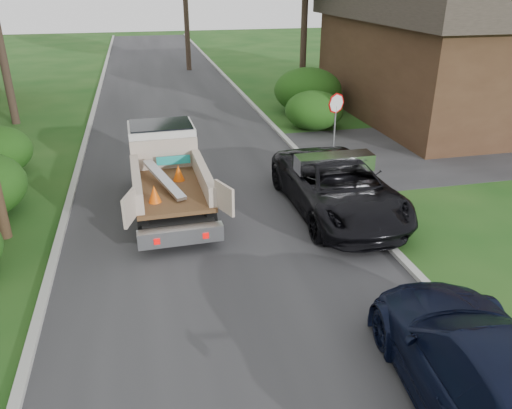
{
  "coord_description": "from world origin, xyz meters",
  "views": [
    {
      "loc": [
        -1.69,
        -7.83,
        6.27
      ],
      "look_at": [
        0.81,
        2.97,
        1.2
      ],
      "focal_mm": 35.0,
      "sensor_mm": 36.0,
      "label": 1
    }
  ],
  "objects": [
    {
      "name": "black_pickup",
      "position": [
        3.58,
        4.5,
        0.8
      ],
      "size": [
        2.68,
        5.75,
        1.59
      ],
      "primitive_type": "imported",
      "rotation": [
        0.0,
        0.0,
        0.01
      ],
      "color": "black",
      "rests_on": "ground"
    },
    {
      "name": "house_right",
      "position": [
        13.0,
        14.0,
        3.16
      ],
      "size": [
        9.72,
        12.96,
        6.2
      ],
      "rotation": [
        0.0,
        0.0,
        1.57
      ],
      "color": "#3B2518",
      "rests_on": "ground"
    },
    {
      "name": "ground",
      "position": [
        0.0,
        0.0,
        0.0
      ],
      "size": [
        120.0,
        120.0,
        0.0
      ],
      "primitive_type": "plane",
      "color": "#154112",
      "rests_on": "ground"
    },
    {
      "name": "navy_suv",
      "position": [
        3.01,
        -3.1,
        0.82
      ],
      "size": [
        2.94,
        5.87,
        1.64
      ],
      "primitive_type": "imported",
      "rotation": [
        0.0,
        0.0,
        3.02
      ],
      "color": "black",
      "rests_on": "ground"
    },
    {
      "name": "curb_right",
      "position": [
        4.1,
        10.0,
        0.06
      ],
      "size": [
        0.2,
        90.0,
        0.12
      ],
      "primitive_type": "cube",
      "color": "#9E9E99",
      "rests_on": "ground"
    },
    {
      "name": "hedge_right_b",
      "position": [
        6.5,
        16.0,
        1.1
      ],
      "size": [
        3.38,
        3.38,
        2.21
      ],
      "primitive_type": "ellipsoid",
      "color": "#18400E",
      "rests_on": "ground"
    },
    {
      "name": "hedge_right_a",
      "position": [
        5.8,
        13.0,
        0.85
      ],
      "size": [
        2.6,
        2.6,
        1.7
      ],
      "primitive_type": "ellipsoid",
      "color": "#18400E",
      "rests_on": "ground"
    },
    {
      "name": "flatbed_truck",
      "position": [
        -1.14,
        6.56,
        1.15
      ],
      "size": [
        2.62,
        5.64,
        2.11
      ],
      "rotation": [
        0.0,
        0.0,
        0.03
      ],
      "color": "black",
      "rests_on": "ground"
    },
    {
      "name": "stop_sign",
      "position": [
        5.2,
        9.0,
        1.78
      ],
      "size": [
        0.71,
        0.32,
        2.48
      ],
      "color": "slate",
      "rests_on": "ground"
    },
    {
      "name": "side_street",
      "position": [
        12.0,
        9.0,
        0.01
      ],
      "size": [
        16.0,
        7.0,
        0.02
      ],
      "primitive_type": "cube",
      "color": "#28282B",
      "rests_on": "ground"
    },
    {
      "name": "road",
      "position": [
        0.0,
        10.0,
        0.0
      ],
      "size": [
        8.0,
        90.0,
        0.02
      ],
      "primitive_type": "cube",
      "color": "#28282B",
      "rests_on": "ground"
    },
    {
      "name": "curb_left",
      "position": [
        -4.1,
        10.0,
        0.06
      ],
      "size": [
        0.2,
        90.0,
        0.12
      ],
      "primitive_type": "cube",
      "color": "#9E9E99",
      "rests_on": "ground"
    }
  ]
}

